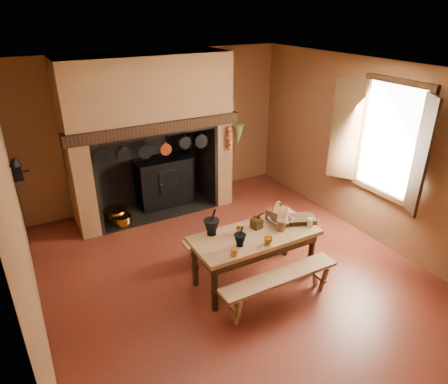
{
  "coord_description": "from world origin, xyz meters",
  "views": [
    {
      "loc": [
        -2.38,
        -4.13,
        3.51
      ],
      "look_at": [
        0.07,
        0.3,
        1.11
      ],
      "focal_mm": 32.0,
      "sensor_mm": 36.0,
      "label": 1
    }
  ],
  "objects_px": {
    "coffee_grinder": "(257,223)",
    "wicker_basket": "(277,213)",
    "bench_front": "(279,283)",
    "mixing_bowl": "(281,220)",
    "work_table": "(255,241)",
    "iron_range": "(164,181)"
  },
  "relations": [
    {
      "from": "coffee_grinder",
      "to": "wicker_basket",
      "type": "distance_m",
      "value": 0.41
    },
    {
      "from": "bench_front",
      "to": "mixing_bowl",
      "type": "xyz_separation_m",
      "value": [
        0.47,
        0.66,
        0.44
      ]
    },
    {
      "from": "work_table",
      "to": "wicker_basket",
      "type": "distance_m",
      "value": 0.58
    },
    {
      "from": "iron_range",
      "to": "work_table",
      "type": "relative_size",
      "value": 0.94
    },
    {
      "from": "coffee_grinder",
      "to": "bench_front",
      "type": "bearing_deg",
      "value": -108.0
    },
    {
      "from": "wicker_basket",
      "to": "mixing_bowl",
      "type": "bearing_deg",
      "value": -123.21
    },
    {
      "from": "mixing_bowl",
      "to": "wicker_basket",
      "type": "height_order",
      "value": "wicker_basket"
    },
    {
      "from": "mixing_bowl",
      "to": "bench_front",
      "type": "bearing_deg",
      "value": -125.32
    },
    {
      "from": "work_table",
      "to": "coffee_grinder",
      "type": "bearing_deg",
      "value": 50.66
    },
    {
      "from": "iron_range",
      "to": "work_table",
      "type": "distance_m",
      "value": 2.81
    },
    {
      "from": "mixing_bowl",
      "to": "wicker_basket",
      "type": "bearing_deg",
      "value": 77.41
    },
    {
      "from": "iron_range",
      "to": "work_table",
      "type": "height_order",
      "value": "iron_range"
    },
    {
      "from": "iron_range",
      "to": "mixing_bowl",
      "type": "distance_m",
      "value": 2.83
    },
    {
      "from": "work_table",
      "to": "bench_front",
      "type": "relative_size",
      "value": 1.06
    },
    {
      "from": "bench_front",
      "to": "coffee_grinder",
      "type": "distance_m",
      "value": 0.86
    },
    {
      "from": "iron_range",
      "to": "bench_front",
      "type": "relative_size",
      "value": 0.99
    },
    {
      "from": "iron_range",
      "to": "mixing_bowl",
      "type": "bearing_deg",
      "value": -75.8
    },
    {
      "from": "work_table",
      "to": "wicker_basket",
      "type": "height_order",
      "value": "wicker_basket"
    },
    {
      "from": "bench_front",
      "to": "mixing_bowl",
      "type": "height_order",
      "value": "mixing_bowl"
    },
    {
      "from": "coffee_grinder",
      "to": "mixing_bowl",
      "type": "distance_m",
      "value": 0.37
    },
    {
      "from": "work_table",
      "to": "wicker_basket",
      "type": "xyz_separation_m",
      "value": [
        0.5,
        0.22,
        0.2
      ]
    },
    {
      "from": "iron_range",
      "to": "mixing_bowl",
      "type": "relative_size",
      "value": 4.91
    }
  ]
}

